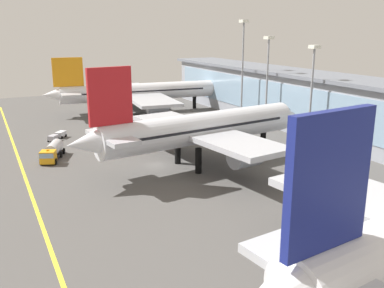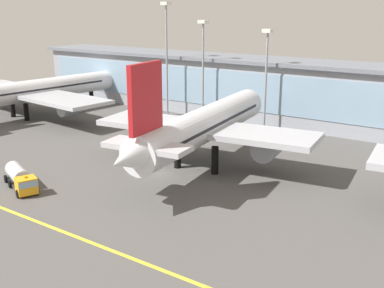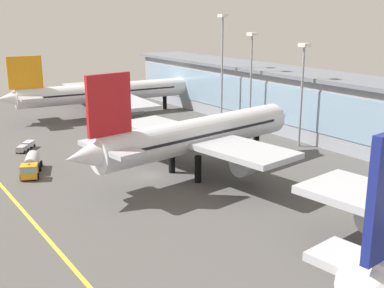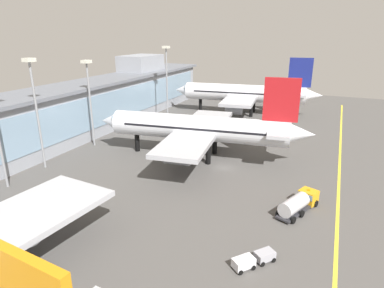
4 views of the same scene
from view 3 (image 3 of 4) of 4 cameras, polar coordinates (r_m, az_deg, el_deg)
ground_plane at (r=82.46m, az=-4.75°, el=-3.63°), size 191.02×191.02×0.00m
taxiway_centreline_stripe at (r=74.97m, az=-19.66°, el=-6.46°), size 152.82×0.50×0.01m
terminal_building at (r=106.22m, az=16.14°, el=4.14°), size 139.45×14.00×18.89m
airliner_near_left at (r=130.28m, az=-10.19°, el=5.83°), size 46.67×52.94×16.21m
airliner_near_right at (r=81.23m, az=0.63°, el=1.03°), size 36.65×47.83×18.20m
fuel_tanker_truck at (r=86.79m, az=-18.14°, el=-2.35°), size 9.29×5.73×2.90m
baggage_tug_near at (r=102.08m, az=-18.69°, el=-0.24°), size 5.28×4.78×1.40m
apron_light_mast_west at (r=116.91m, az=3.53°, el=10.30°), size 1.80×1.80×25.79m
apron_light_mast_centre at (r=99.31m, az=12.68°, el=7.40°), size 1.80×1.80×20.51m
apron_light_mast_east at (r=110.33m, az=6.88°, el=8.84°), size 1.80×1.80×22.00m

